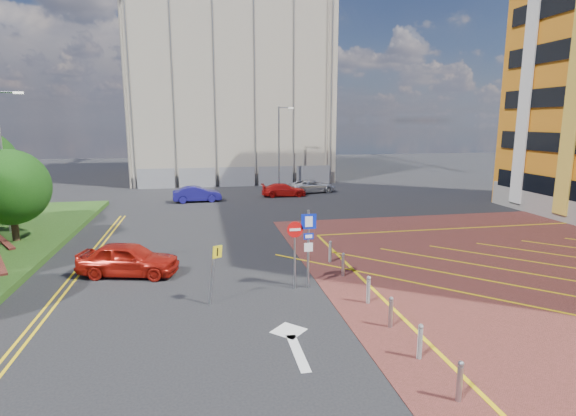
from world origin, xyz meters
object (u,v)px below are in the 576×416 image
object	(u,v)px
lamp_left_far	(4,157)
car_red_back	(284,190)
car_blue_back	(197,194)
sign_cluster	(303,241)
car_silver_back	(312,186)
warning_sign	(214,267)
tree_c	(10,187)
lamp_back	(280,144)
car_red_left	(128,259)

from	to	relation	value
lamp_left_far	car_red_back	world-z (taller)	lamp_left_far
car_blue_back	car_red_back	world-z (taller)	car_blue_back
sign_cluster	car_silver_back	size ratio (longest dim) A/B	0.73
car_blue_back	car_red_back	size ratio (longest dim) A/B	0.99
lamp_left_far	warning_sign	world-z (taller)	lamp_left_far
tree_c	car_red_back	world-z (taller)	tree_c
tree_c	car_red_back	distance (m)	21.72
car_red_back	tree_c	bearing A→B (deg)	128.94
lamp_back	lamp_left_far	bearing A→B (deg)	-139.14
lamp_left_far	lamp_back	size ratio (longest dim) A/B	1.00
lamp_left_far	sign_cluster	xyz separation A→B (m)	(14.72, -11.02, -2.71)
sign_cluster	car_silver_back	world-z (taller)	sign_cluster
lamp_back	car_blue_back	xyz separation A→B (m)	(-8.07, -6.21, -3.71)
lamp_left_far	sign_cluster	bearing A→B (deg)	-36.82
sign_cluster	car_red_left	xyz separation A→B (m)	(-7.12, 2.96, -1.22)
car_silver_back	car_blue_back	bearing A→B (deg)	95.67
lamp_back	car_silver_back	world-z (taller)	lamp_back
tree_c	sign_cluster	xyz separation A→B (m)	(13.80, -9.02, -1.24)
sign_cluster	lamp_left_far	bearing A→B (deg)	143.18
tree_c	car_red_left	distance (m)	9.34
warning_sign	car_red_back	distance (m)	24.13
tree_c	car_red_left	world-z (taller)	tree_c
lamp_left_far	car_red_back	xyz separation A→B (m)	(18.01, 11.14, -4.08)
lamp_back	warning_sign	world-z (taller)	lamp_back
car_red_back	sign_cluster	bearing A→B (deg)	172.93
car_red_back	car_silver_back	world-z (taller)	car_silver_back
lamp_left_far	car_red_back	bearing A→B (deg)	31.74
car_red_left	lamp_back	bearing A→B (deg)	-10.37
sign_cluster	car_red_left	world-z (taller)	sign_cluster
tree_c	car_silver_back	world-z (taller)	tree_c
car_red_back	car_silver_back	xyz separation A→B (m)	(3.01, 1.62, 0.03)
lamp_back	car_red_back	distance (m)	6.18
car_red_left	car_red_back	world-z (taller)	car_red_left
warning_sign	lamp_back	bearing A→B (deg)	75.32
lamp_left_far	car_silver_back	xyz separation A→B (m)	(21.02, 12.76, -4.05)
tree_c	lamp_left_far	size ratio (longest dim) A/B	0.61
car_red_left	car_blue_back	world-z (taller)	car_red_left
car_red_left	car_blue_back	distance (m)	18.06
tree_c	car_blue_back	size ratio (longest dim) A/B	1.24
warning_sign	tree_c	bearing A→B (deg)	135.75
warning_sign	lamp_left_far	bearing A→B (deg)	132.98
sign_cluster	car_red_back	distance (m)	22.44
tree_c	sign_cluster	bearing A→B (deg)	-33.16
car_red_back	car_red_left	bearing A→B (deg)	152.90
warning_sign	car_silver_back	world-z (taller)	warning_sign
car_red_left	tree_c	bearing A→B (deg)	61.80
tree_c	lamp_left_far	distance (m)	2.65
tree_c	car_blue_back	world-z (taller)	tree_c
car_red_left	car_red_back	bearing A→B (deg)	-14.48
tree_c	lamp_left_far	world-z (taller)	lamp_left_far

